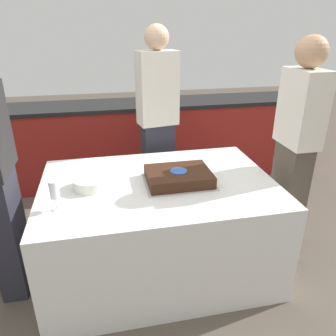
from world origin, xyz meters
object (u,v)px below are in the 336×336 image
person_cutting_cake (158,124)px  person_seated_right (295,150)px  cake (179,177)px  plate_stack (90,183)px  wine_glass (54,191)px

person_cutting_cake → person_seated_right: 1.18m
cake → person_seated_right: bearing=1.8°
person_seated_right → person_cutting_cake: bearing=-131.0°
plate_stack → person_cutting_cake: size_ratio=0.13×
cake → plate_stack: cake is taller
plate_stack → person_seated_right: person_seated_right is taller
wine_glass → person_seated_right: bearing=8.0°
person_cutting_cake → person_seated_right: person_cutting_cake is taller
cake → wine_glass: (-0.79, -0.21, 0.09)m
person_seated_right → cake: bearing=-88.2°
plate_stack → person_seated_right: (1.49, -0.01, 0.12)m
cake → person_cutting_cake: 0.81m
person_cutting_cake → wine_glass: bearing=41.7°
plate_stack → person_cutting_cake: person_cutting_cake is taller
cake → plate_stack: 0.60m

